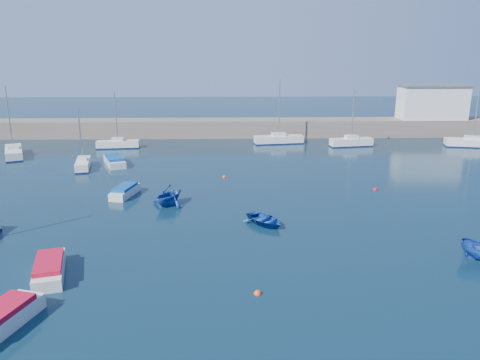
{
  "coord_description": "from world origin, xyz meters",
  "views": [
    {
      "loc": [
        -1.87,
        -26.27,
        13.0
      ],
      "look_at": [
        -0.76,
        14.63,
        1.6
      ],
      "focal_mm": 35.0,
      "sensor_mm": 36.0,
      "label": 1
    }
  ],
  "objects_px": {
    "sailboat_8": "(472,142)",
    "motorboat_1": "(125,191)",
    "motorboat_2": "(115,161)",
    "dinghy_left": "(168,195)",
    "sailboat_4": "(14,152)",
    "sailboat_6": "(279,139)",
    "motorboat_0": "(49,268)",
    "motorboat_3": "(0,319)",
    "sailboat_5": "(118,144)",
    "dinghy_center": "(265,220)",
    "sailboat_3": "(83,164)",
    "harbor_office": "(432,103)",
    "sailboat_7": "(351,142)"
  },
  "relations": [
    {
      "from": "dinghy_left",
      "to": "sailboat_6",
      "type": "bearing_deg",
      "value": 98.0
    },
    {
      "from": "motorboat_2",
      "to": "motorboat_3",
      "type": "bearing_deg",
      "value": -108.53
    },
    {
      "from": "motorboat_3",
      "to": "sailboat_3",
      "type": "bearing_deg",
      "value": 116.42
    },
    {
      "from": "motorboat_0",
      "to": "sailboat_7",
      "type": "bearing_deg",
      "value": 38.03
    },
    {
      "from": "sailboat_4",
      "to": "motorboat_0",
      "type": "distance_m",
      "value": 36.63
    },
    {
      "from": "sailboat_4",
      "to": "motorboat_2",
      "type": "bearing_deg",
      "value": -43.15
    },
    {
      "from": "sailboat_3",
      "to": "sailboat_5",
      "type": "relative_size",
      "value": 0.9
    },
    {
      "from": "sailboat_7",
      "to": "motorboat_0",
      "type": "bearing_deg",
      "value": 134.51
    },
    {
      "from": "sailboat_5",
      "to": "sailboat_7",
      "type": "bearing_deg",
      "value": -94.65
    },
    {
      "from": "sailboat_6",
      "to": "sailboat_8",
      "type": "relative_size",
      "value": 0.97
    },
    {
      "from": "sailboat_5",
      "to": "dinghy_center",
      "type": "relative_size",
      "value": 2.13
    },
    {
      "from": "motorboat_2",
      "to": "motorboat_3",
      "type": "distance_m",
      "value": 33.65
    },
    {
      "from": "sailboat_6",
      "to": "motorboat_1",
      "type": "relative_size",
      "value": 2.19
    },
    {
      "from": "sailboat_4",
      "to": "motorboat_2",
      "type": "distance_m",
      "value": 14.5
    },
    {
      "from": "sailboat_3",
      "to": "motorboat_0",
      "type": "height_order",
      "value": "sailboat_3"
    },
    {
      "from": "harbor_office",
      "to": "motorboat_3",
      "type": "bearing_deg",
      "value": -129.44
    },
    {
      "from": "harbor_office",
      "to": "dinghy_left",
      "type": "relative_size",
      "value": 2.87
    },
    {
      "from": "sailboat_6",
      "to": "motorboat_0",
      "type": "bearing_deg",
      "value": 148.26
    },
    {
      "from": "motorboat_3",
      "to": "harbor_office",
      "type": "bearing_deg",
      "value": 67.33
    },
    {
      "from": "harbor_office",
      "to": "motorboat_2",
      "type": "relative_size",
      "value": 1.85
    },
    {
      "from": "sailboat_5",
      "to": "sailboat_4",
      "type": "bearing_deg",
      "value": 107.73
    },
    {
      "from": "motorboat_0",
      "to": "motorboat_2",
      "type": "distance_m",
      "value": 28.19
    },
    {
      "from": "sailboat_8",
      "to": "motorboat_3",
      "type": "bearing_deg",
      "value": 145.13
    },
    {
      "from": "sailboat_3",
      "to": "sailboat_8",
      "type": "bearing_deg",
      "value": -0.07
    },
    {
      "from": "sailboat_6",
      "to": "motorboat_2",
      "type": "bearing_deg",
      "value": 113.42
    },
    {
      "from": "sailboat_3",
      "to": "motorboat_0",
      "type": "xyz_separation_m",
      "value": [
        5.78,
        -26.4,
        -0.06
      ]
    },
    {
      "from": "sailboat_8",
      "to": "motorboat_1",
      "type": "bearing_deg",
      "value": 127.83
    },
    {
      "from": "motorboat_2",
      "to": "dinghy_left",
      "type": "relative_size",
      "value": 1.55
    },
    {
      "from": "sailboat_5",
      "to": "motorboat_1",
      "type": "distance_m",
      "value": 22.67
    },
    {
      "from": "motorboat_0",
      "to": "dinghy_left",
      "type": "bearing_deg",
      "value": 51.38
    },
    {
      "from": "sailboat_5",
      "to": "dinghy_center",
      "type": "xyz_separation_m",
      "value": [
        17.89,
        -29.69,
        -0.2
      ]
    },
    {
      "from": "sailboat_3",
      "to": "sailboat_6",
      "type": "relative_size",
      "value": 0.75
    },
    {
      "from": "sailboat_3",
      "to": "sailboat_7",
      "type": "xyz_separation_m",
      "value": [
        33.73,
        11.85,
        0.07
      ]
    },
    {
      "from": "harbor_office",
      "to": "sailboat_3",
      "type": "height_order",
      "value": "harbor_office"
    },
    {
      "from": "harbor_office",
      "to": "sailboat_5",
      "type": "relative_size",
      "value": 1.32
    },
    {
      "from": "harbor_office",
      "to": "sailboat_8",
      "type": "bearing_deg",
      "value": -76.57
    },
    {
      "from": "sailboat_3",
      "to": "sailboat_7",
      "type": "bearing_deg",
      "value": 6.98
    },
    {
      "from": "motorboat_2",
      "to": "motorboat_0",
      "type": "bearing_deg",
      "value": -107.06
    },
    {
      "from": "sailboat_5",
      "to": "motorboat_3",
      "type": "distance_m",
      "value": 43.57
    },
    {
      "from": "sailboat_4",
      "to": "sailboat_3",
      "type": "bearing_deg",
      "value": -55.38
    },
    {
      "from": "sailboat_3",
      "to": "motorboat_3",
      "type": "xyz_separation_m",
      "value": [
        5.42,
        -31.91,
        -0.03
      ]
    },
    {
      "from": "motorboat_3",
      "to": "sailboat_6",
      "type": "bearing_deg",
      "value": 85.03
    },
    {
      "from": "sailboat_8",
      "to": "motorboat_0",
      "type": "height_order",
      "value": "sailboat_8"
    },
    {
      "from": "motorboat_1",
      "to": "motorboat_3",
      "type": "bearing_deg",
      "value": -80.97
    },
    {
      "from": "sailboat_3",
      "to": "dinghy_left",
      "type": "xyz_separation_m",
      "value": [
        11.28,
        -13.32,
        0.38
      ]
    },
    {
      "from": "harbor_office",
      "to": "sailboat_3",
      "type": "bearing_deg",
      "value": -157.27
    },
    {
      "from": "motorboat_0",
      "to": "motorboat_1",
      "type": "relative_size",
      "value": 1.17
    },
    {
      "from": "harbor_office",
      "to": "sailboat_7",
      "type": "distance_m",
      "value": 17.4
    },
    {
      "from": "motorboat_0",
      "to": "motorboat_1",
      "type": "distance_m",
      "value": 15.93
    },
    {
      "from": "sailboat_6",
      "to": "dinghy_center",
      "type": "bearing_deg",
      "value": 164.28
    }
  ]
}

